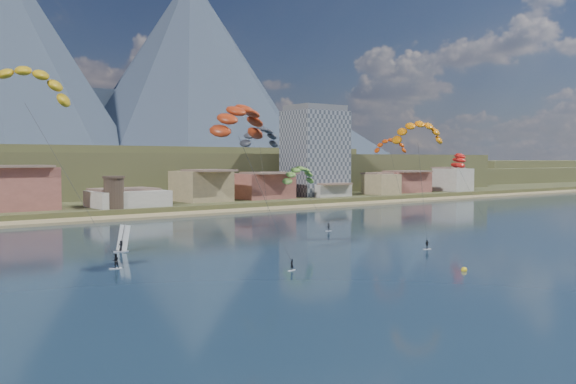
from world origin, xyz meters
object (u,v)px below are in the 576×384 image
at_px(watchtower, 114,192).
at_px(apartment_tower, 315,151).
at_px(kitesurfer_yellow, 25,81).
at_px(windsurfer, 122,243).
at_px(kitesurfer_green, 299,173).
at_px(buoy, 464,270).
at_px(kitesurfer_orange, 418,129).
at_px(kitesurfer_red, 238,116).

bearing_deg(watchtower, apartment_tower, 9.93).
height_order(kitesurfer_yellow, windsurfer, kitesurfer_yellow).
height_order(kitesurfer_green, buoy, kitesurfer_green).
distance_m(apartment_tower, kitesurfer_orange, 105.91).
height_order(watchtower, kitesurfer_yellow, kitesurfer_yellow).
xyz_separation_m(kitesurfer_green, buoy, (-17.18, -57.67, -11.83)).
bearing_deg(kitesurfer_orange, watchtower, 109.94).
bearing_deg(kitesurfer_orange, kitesurfer_green, 98.86).
bearing_deg(kitesurfer_yellow, kitesurfer_green, 12.16).
bearing_deg(watchtower, windsurfer, -110.66).
bearing_deg(kitesurfer_green, kitesurfer_orange, -81.14).
height_order(watchtower, kitesurfer_orange, kitesurfer_orange).
height_order(apartment_tower, kitesurfer_green, apartment_tower).
distance_m(apartment_tower, windsurfer, 128.79).
height_order(watchtower, kitesurfer_green, kitesurfer_green).
height_order(watchtower, kitesurfer_red, kitesurfer_red).
xyz_separation_m(apartment_tower, kitesurfer_orange, (-51.54, -92.48, 2.82)).
bearing_deg(kitesurfer_yellow, kitesurfer_orange, -14.42).
height_order(apartment_tower, watchtower, apartment_tower).
xyz_separation_m(apartment_tower, windsurfer, (-103.13, -75.36, -16.44)).
bearing_deg(kitesurfer_yellow, windsurfer, 0.42).
xyz_separation_m(windsurfer, buoy, (29.70, -44.54, -1.24)).
bearing_deg(kitesurfer_green, kitesurfer_yellow, -167.84).
height_order(windsurfer, buoy, windsurfer).
xyz_separation_m(kitesurfer_orange, kitesurfer_green, (-4.72, 30.25, -8.67)).
bearing_deg(windsurfer, kitesurfer_orange, -18.35).
bearing_deg(kitesurfer_green, apartment_tower, 47.89).
bearing_deg(apartment_tower, windsurfer, -143.84).
relative_size(kitesurfer_green, windsurfer, 3.71).
bearing_deg(kitesurfer_orange, buoy, -128.61).
xyz_separation_m(kitesurfer_red, kitesurfer_yellow, (-22.76, 22.11, 5.42)).
bearing_deg(kitesurfer_green, windsurfer, -164.35).
relative_size(kitesurfer_red, buoy, 29.75).
relative_size(kitesurfer_yellow, kitesurfer_green, 1.94).
relative_size(watchtower, kitesurfer_red, 0.36).
height_order(apartment_tower, windsurfer, apartment_tower).
bearing_deg(kitesurfer_red, apartment_tower, 45.79).
bearing_deg(windsurfer, kitesurfer_green, 15.65).
height_order(kitesurfer_red, buoy, kitesurfer_red).
distance_m(kitesurfer_red, kitesurfer_yellow, 32.19).
relative_size(apartment_tower, kitesurfer_yellow, 1.02).
bearing_deg(windsurfer, buoy, -56.30).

